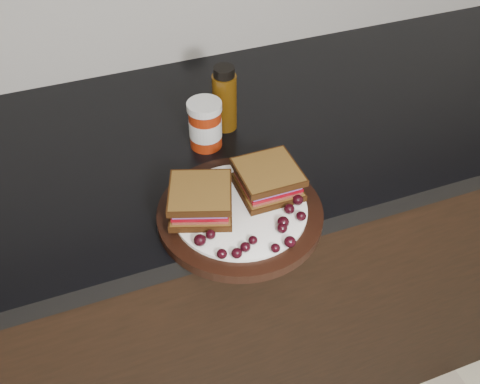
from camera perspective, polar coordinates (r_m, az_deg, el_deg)
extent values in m
cube|color=black|center=(1.43, -2.03, -8.92)|extent=(3.96, 0.58, 0.86)
cube|color=black|center=(1.11, -2.59, 5.58)|extent=(3.98, 0.60, 0.04)
cylinder|color=black|center=(0.90, 0.00, -2.36)|extent=(0.28, 0.28, 0.02)
ellipsoid|color=black|center=(0.83, -4.30, -5.15)|extent=(0.02, 0.02, 0.02)
ellipsoid|color=black|center=(0.84, -3.15, -4.56)|extent=(0.02, 0.02, 0.02)
ellipsoid|color=black|center=(0.81, -1.94, -6.61)|extent=(0.02, 0.02, 0.02)
ellipsoid|color=black|center=(0.81, -0.34, -6.54)|extent=(0.02, 0.02, 0.02)
ellipsoid|color=black|center=(0.82, 0.57, -5.89)|extent=(0.02, 0.02, 0.02)
ellipsoid|color=black|center=(0.83, 1.39, -5.16)|extent=(0.02, 0.02, 0.01)
ellipsoid|color=black|center=(0.82, 3.79, -5.98)|extent=(0.02, 0.02, 0.01)
ellipsoid|color=black|center=(0.83, 5.34, -5.31)|extent=(0.02, 0.02, 0.02)
ellipsoid|color=black|center=(0.85, 4.51, -3.87)|extent=(0.02, 0.02, 0.02)
ellipsoid|color=black|center=(0.86, 4.62, -3.23)|extent=(0.02, 0.02, 0.02)
ellipsoid|color=black|center=(0.87, 6.53, -2.57)|extent=(0.02, 0.02, 0.02)
ellipsoid|color=black|center=(0.88, 5.28, -1.82)|extent=(0.02, 0.02, 0.02)
ellipsoid|color=black|center=(0.90, 6.18, -0.85)|extent=(0.02, 0.02, 0.02)
ellipsoid|color=black|center=(0.92, 4.86, 0.60)|extent=(0.02, 0.02, 0.01)
ellipsoid|color=black|center=(0.92, 3.42, 0.81)|extent=(0.02, 0.02, 0.02)
ellipsoid|color=black|center=(0.92, 2.97, 0.67)|extent=(0.02, 0.02, 0.02)
ellipsoid|color=black|center=(0.92, -3.63, 0.47)|extent=(0.02, 0.02, 0.02)
ellipsoid|color=black|center=(0.90, -3.52, -0.64)|extent=(0.02, 0.02, 0.02)
ellipsoid|color=black|center=(0.89, -5.88, -1.09)|extent=(0.02, 0.02, 0.02)
ellipsoid|color=black|center=(0.88, -5.26, -1.66)|extent=(0.02, 0.02, 0.02)
ellipsoid|color=black|center=(0.86, -3.19, -2.74)|extent=(0.02, 0.02, 0.02)
ellipsoid|color=black|center=(0.86, -3.22, -2.85)|extent=(0.02, 0.02, 0.02)
ellipsoid|color=black|center=(0.90, -3.38, -0.61)|extent=(0.02, 0.02, 0.02)
ellipsoid|color=black|center=(0.89, -5.63, -1.11)|extent=(0.02, 0.02, 0.02)
ellipsoid|color=black|center=(0.87, -4.11, -2.56)|extent=(0.02, 0.02, 0.01)
cylinder|color=#94240A|center=(1.03, -3.73, 7.19)|extent=(0.09, 0.09, 0.10)
cylinder|color=#472A07|center=(1.07, -1.66, 9.97)|extent=(0.05, 0.05, 0.14)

